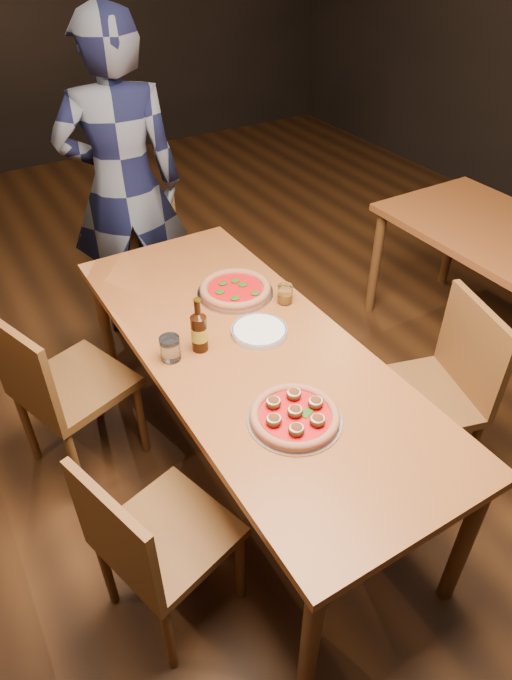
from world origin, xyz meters
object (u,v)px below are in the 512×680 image
chair_main_nw (168,533)px  amber_glass (285,294)px  plate_stack (259,331)px  water_glass (170,348)px  pizza_margherita (235,289)px  beer_bottle (199,332)px  diner (124,188)px  chair_end (156,273)px  chair_main_sw (74,384)px  pizza_meatball (295,415)px  chair_main_e (420,396)px  table_main (250,361)px

chair_main_nw → amber_glass: (0.88, 0.61, 0.35)m
plate_stack → water_glass: bearing=173.9°
pizza_margherita → amber_glass: (0.16, -0.17, 0.02)m
beer_bottle → diner: size_ratio=0.13×
chair_end → amber_glass: (0.21, -1.05, 0.37)m
chair_main_nw → diner: (0.59, 1.80, 0.48)m
chair_main_nw → pizza_margherita: (0.72, 0.78, 0.33)m
water_glass → amber_glass: size_ratio=1.17×
beer_bottle → chair_main_sw: bearing=139.3°
pizza_meatball → diner: (0.08, 1.82, 0.14)m
chair_main_nw → chair_main_e: size_ratio=0.93×
plate_stack → amber_glass: (0.22, 0.14, 0.03)m
water_glass → chair_main_sw: bearing=130.6°
chair_main_nw → pizza_meatball: size_ratio=2.63×
table_main → chair_main_sw: chair_main_sw is taller
pizza_margherita → chair_main_e: bearing=-56.7°
chair_main_nw → chair_main_e: 1.21m
water_glass → diner: (0.31, 1.29, 0.11)m
plate_stack → diner: bearing=93.0°
chair_main_nw → chair_end: bearing=-38.3°
chair_main_sw → chair_end: 1.05m
pizza_margherita → water_glass: size_ratio=3.48×
chair_main_nw → pizza_margherita: size_ratio=2.51×
pizza_margherita → plate_stack: (-0.06, -0.31, -0.01)m
chair_main_e → pizza_margherita: bearing=-130.8°
pizza_margherita → beer_bottle: beer_bottle is taller
chair_end → pizza_meatball: 1.72m
table_main → pizza_margherita: size_ratio=5.74×
chair_main_nw → water_glass: (0.28, 0.51, 0.36)m
chair_end → water_glass: (-0.39, -1.15, 0.38)m
chair_main_nw → beer_bottle: bearing=-55.1°
beer_bottle → diner: diner is taller
table_main → pizza_meatball: (-0.07, -0.43, 0.09)m
pizza_margherita → table_main: bearing=-111.1°
chair_main_nw → pizza_meatball: chair_main_nw is taller
pizza_margherita → pizza_meatball: bearing=-105.0°
chair_main_e → chair_end: 1.71m
chair_main_sw → amber_glass: 1.02m
chair_main_sw → amber_glass: chair_main_sw is taller
pizza_meatball → beer_bottle: bearing=101.2°
chair_main_nw → diner: bearing=-34.7°
chair_main_nw → chair_main_sw: 0.89m
amber_glass → diner: bearing=103.6°
table_main → pizza_margherita: pizza_margherita is taller
table_main → chair_main_nw: 0.75m
pizza_meatball → beer_bottle: (-0.10, 0.52, 0.06)m
chair_end → water_glass: bearing=-100.3°
chair_main_sw → beer_bottle: beer_bottle is taller
plate_stack → chair_main_sw: bearing=149.2°
pizza_meatball → amber_glass: (0.37, 0.63, 0.02)m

